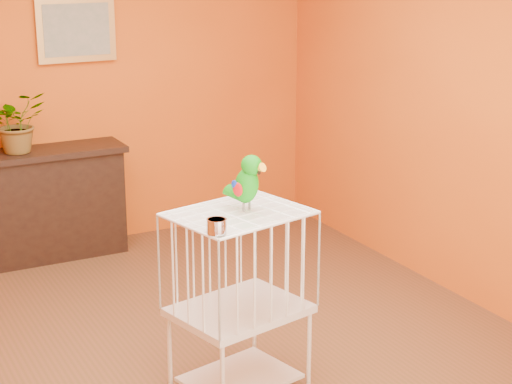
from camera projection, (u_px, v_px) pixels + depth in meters
ground at (197, 352)px, 5.22m from camera, size 4.50×4.50×0.00m
room_shell at (192, 95)px, 4.77m from camera, size 4.50×4.50×4.50m
console_cabinet at (51, 203)px, 6.68m from camera, size 1.18×0.42×0.87m
potted_plant at (19, 130)px, 6.37m from camera, size 0.51×0.55×0.36m
framed_picture at (76, 30)px, 6.61m from camera, size 0.62×0.04×0.50m
birdcage at (239, 301)px, 4.61m from camera, size 0.77×0.66×1.04m
feed_cup at (217, 226)px, 4.14m from camera, size 0.10×0.10×0.07m
parrot at (247, 182)px, 4.47m from camera, size 0.18×0.27×0.31m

